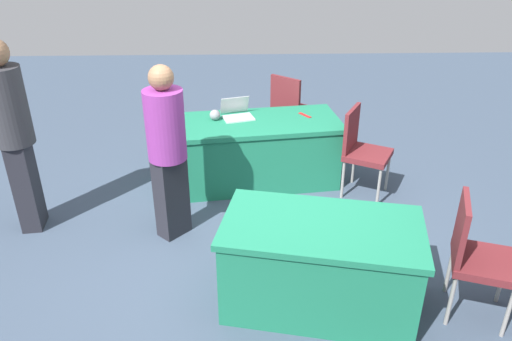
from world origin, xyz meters
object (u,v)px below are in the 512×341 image
Objects in this scene: person_organiser at (13,129)px; laptop_silver at (237,114)px; person_attendee_standing at (167,146)px; table_mid_left at (320,265)px; chair_tucked_left at (291,107)px; table_foreground at (257,151)px; chair_tucked_right at (476,252)px; yarn_ball at (215,115)px; scissors_red at (305,115)px; chair_near_front at (362,147)px.

person_organiser is 4.68× the size of laptop_silver.
person_organiser is (1.37, -0.16, 0.12)m from person_attendee_standing.
chair_tucked_left is at bearing -90.86° from table_mid_left.
person_attendee_standing is (1.22, -0.99, 0.54)m from table_mid_left.
laptop_silver is (-0.60, -1.14, -0.14)m from person_attendee_standing.
person_organiser is 2.21m from laptop_silver.
chair_tucked_right reaches higher than table_foreground.
person_organiser is 1.97m from yarn_ball.
chair_tucked_left is at bearing -117.91° from table_foreground.
table_foreground is at bearing -78.71° from table_mid_left.
scissors_red is (-0.08, 0.69, 0.16)m from chair_tucked_left.
chair_tucked_left is 0.54× the size of person_organiser.
laptop_silver is (0.66, 0.72, 0.19)m from chair_tucked_left.
chair_tucked_right is 5.28× the size of scissors_red.
table_mid_left is 1.62× the size of chair_tucked_left.
chair_tucked_left is (-0.04, -2.85, 0.20)m from table_mid_left.
yarn_ball is at bearing -118.59° from chair_tucked_right.
table_mid_left is at bearing -37.75° from scissors_red.
chair_tucked_left is 5.42× the size of scissors_red.
scissors_red is at bearing -137.47° from chair_tucked_right.
table_foreground is 0.47m from laptop_silver.
person_attendee_standing reaches higher than chair_near_front.
chair_near_front is at bearing 145.67° from laptop_silver.
person_attendee_standing is (1.90, 0.71, 0.36)m from chair_near_front.
laptop_silver is at bearing -79.64° from chair_near_front.
table_foreground is 0.97m from chair_tucked_left.
table_foreground is 1.42m from person_attendee_standing.
chair_tucked_right is (-1.49, 2.14, 0.18)m from table_foreground.
yarn_ball is (0.45, -0.04, 0.42)m from table_foreground.
chair_tucked_right is 2.48m from scissors_red.
chair_tucked_left is 8.53× the size of yarn_ball.
scissors_red is at bearing 174.29° from person_attendee_standing.
table_mid_left is 2.86m from chair_tucked_left.
laptop_silver is at bearing -70.58° from person_organiser.
yarn_ball is at bearing 0.31° from laptop_silver.
person_organiser reaches higher than scissors_red.
yarn_ball is at bearing -155.52° from person_attendee_standing.
laptop_silver is 2.14× the size of scissors_red.
table_foreground is at bearing -75.44° from person_organiser.
person_attendee_standing reaches higher than table_foreground.
chair_tucked_left is at bearing -122.59° from chair_near_front.
table_foreground is 2.61m from chair_tucked_right.
scissors_red is at bearing -42.69° from chair_tucked_left.
person_attendee_standing is 1.38m from person_organiser.
scissors_red is at bearing 166.13° from laptop_silver.
yarn_ball reaches higher than scissors_red.
table_mid_left is at bearing 94.33° from person_attendee_standing.
chair_tucked_left is at bearing -148.61° from laptop_silver.
person_attendee_standing is (2.31, -1.12, 0.36)m from chair_tucked_right.
chair_near_front is 2.06m from person_attendee_standing.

